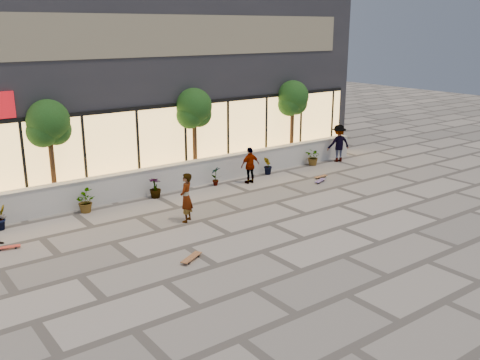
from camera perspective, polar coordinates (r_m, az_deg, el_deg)
ground at (r=15.80m, az=2.45°, el=-7.61°), size 80.00×80.00×0.00m
planter_wall at (r=21.19m, az=-9.51°, el=-0.10°), size 22.00×0.42×1.04m
retail_building at (r=25.49m, az=-15.70°, el=10.75°), size 24.00×9.17×8.50m
shrub_b at (r=18.94m, az=-24.21°, el=-3.67°), size 0.57×0.57×0.81m
shrub_c at (r=19.65m, az=-16.28°, el=-2.19°), size 0.68×0.77×0.81m
shrub_d at (r=20.71m, az=-9.04°, el=-0.81°), size 0.64×0.64×0.81m
shrub_e at (r=22.08m, az=-2.61°, el=0.44°), size 0.46×0.35×0.81m
shrub_f at (r=23.70m, az=3.00°, el=1.52°), size 0.55×0.57×0.81m
shrub_g at (r=25.53m, az=7.86°, el=2.45°), size 0.77×0.84×0.81m
tree_midwest at (r=20.02m, az=-19.74°, el=5.47°), size 1.60×1.50×3.92m
tree_mideast at (r=22.46m, az=-4.93°, el=7.40°), size 1.60×1.50×3.92m
tree_east at (r=25.75m, az=5.64°, el=8.48°), size 1.60×1.50×3.92m
skater_center at (r=17.94m, az=-5.76°, el=-1.88°), size 0.73×0.70×1.68m
skater_right_near at (r=22.29m, az=1.09°, el=1.58°), size 0.91×0.41×1.54m
skater_right_far at (r=26.37m, az=10.47°, el=3.88°), size 1.31×0.96×1.81m
skateboard_center at (r=15.24m, az=-5.22°, el=-8.23°), size 0.86×0.60×0.10m
skateboard_left at (r=17.31m, az=-23.53°, el=-6.58°), size 0.73×0.34×0.08m
skateboard_right_near at (r=23.49m, az=8.62°, el=0.38°), size 0.71×0.21×0.08m
skateboard_right_far at (r=22.83m, az=8.55°, el=-0.06°), size 0.78×0.45×0.09m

